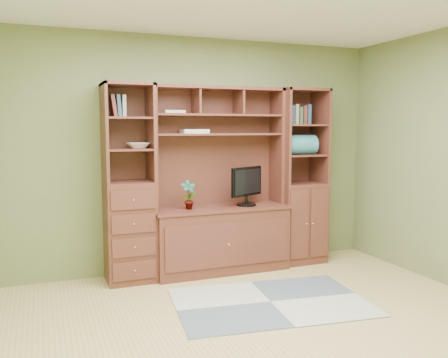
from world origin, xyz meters
name	(u,v)px	position (x,y,z in m)	size (l,w,h in m)	color
room	(270,169)	(0.00, 0.00, 1.30)	(4.60, 4.10, 2.64)	tan
center_hutch	(221,180)	(0.27, 1.73, 1.02)	(1.54, 0.53, 2.05)	#52261C
left_tower	(129,184)	(-0.73, 1.77, 1.02)	(0.50, 0.45, 2.05)	#52261C
right_tower	(300,176)	(1.29, 1.77, 1.02)	(0.55, 0.45, 2.05)	#52261C
rug	(270,302)	(0.35, 0.65, 0.01)	(1.74, 1.16, 0.01)	gray
monitor	(247,179)	(0.56, 1.70, 1.03)	(0.49, 0.22, 0.60)	black
orchid	(188,195)	(-0.11, 1.70, 0.89)	(0.17, 0.11, 0.32)	#985333
magazines	(194,131)	(0.00, 1.82, 1.56)	(0.28, 0.21, 0.04)	beige
bowl	(138,145)	(-0.63, 1.77, 1.42)	(0.24, 0.24, 0.06)	beige
blanket_teal	(299,145)	(1.24, 1.73, 1.40)	(0.40, 0.23, 0.23)	#30727F
blanket_red	(301,145)	(1.35, 1.85, 1.39)	(0.37, 0.20, 0.20)	brown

